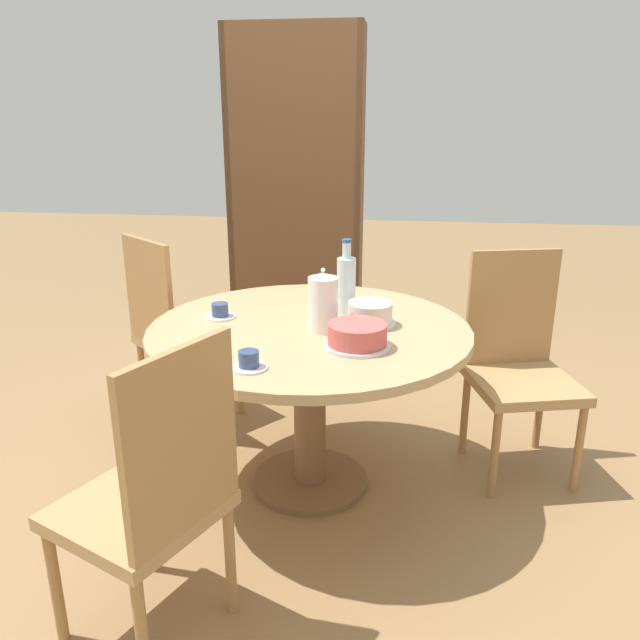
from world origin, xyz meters
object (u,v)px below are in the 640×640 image
Objects in this scene: chair_a at (519,362)px; bookshelf at (296,206)px; cake_second at (370,314)px; cup_a at (220,312)px; chair_c at (154,495)px; chair_b at (175,328)px; cup_b at (249,362)px; cake_main at (357,336)px; water_bottle at (346,284)px; coffee_pot at (323,302)px.

chair_a is 1.76m from bookshelf.
cup_a is at bearing 179.49° from cake_second.
chair_c reaches higher than cake_second.
chair_b is 7.67× the size of cup_b.
cup_a is at bearing 176.37° from chair_a.
chair_b is 3.95× the size of cake_main.
cake_second is (0.54, 0.92, 0.27)m from chair_c.
cup_a is at bearing 168.28° from chair_b.
chair_c is at bearing -120.70° from cake_second.
bookshelf is 6.33× the size of water_bottle.
cup_a is at bearing 87.54° from bookshelf.
cake_second is 1.64× the size of cup_a.
chair_a is 1.00× the size of chair_c.
water_bottle is 0.69m from cup_b.
chair_a is 1.65m from chair_c.
chair_c is 0.96m from coffee_pot.
water_bottle is at bearing 13.38° from cup_a.
chair_b is 7.67× the size of cup_a.
cake_main is 0.64m from cup_a.
chair_a is 0.48× the size of bookshelf.
water_bottle reaches higher than chair_a.
cake_second is at bearing -0.51° from cup_a.
cake_main is (0.96, -0.72, 0.26)m from chair_b.
chair_b is at bearing 158.97° from water_bottle.
bookshelf is at bearing 119.76° from chair_a.
water_bottle is 1.54× the size of cake_second.
chair_a and chair_c have the same top height.
chair_c reaches higher than cake_main.
chair_c reaches higher than cup_a.
water_bottle is at bearing 174.70° from chair_a.
coffee_pot reaches higher than chair_c.
coffee_pot is 1.21× the size of cake_second.
chair_a is 7.67× the size of cup_b.
bookshelf is at bearing -155.72° from chair_c.
cup_b is (0.63, -0.97, 0.25)m from chair_b.
chair_a reaches higher than cake_main.
chair_a is at bearing 134.36° from bookshelf.
chair_c is (0.45, -1.38, 0.00)m from chair_b.
bookshelf is (0.44, 0.99, 0.48)m from chair_b.
cake_second is 1.64× the size of cup_b.
bookshelf reaches higher than cup_b.
bookshelf is 1.41m from water_bottle.
cake_main is (-0.66, -0.50, 0.26)m from chair_a.
chair_b reaches higher than cake_second.
chair_b is 1.18m from cup_b.
bookshelf reaches higher than cake_second.
bookshelf is 1.47m from cup_a.
cake_second is 0.61m from cup_a.
bookshelf reaches higher than cup_a.
cup_b is at bearing -143.44° from cake_main.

